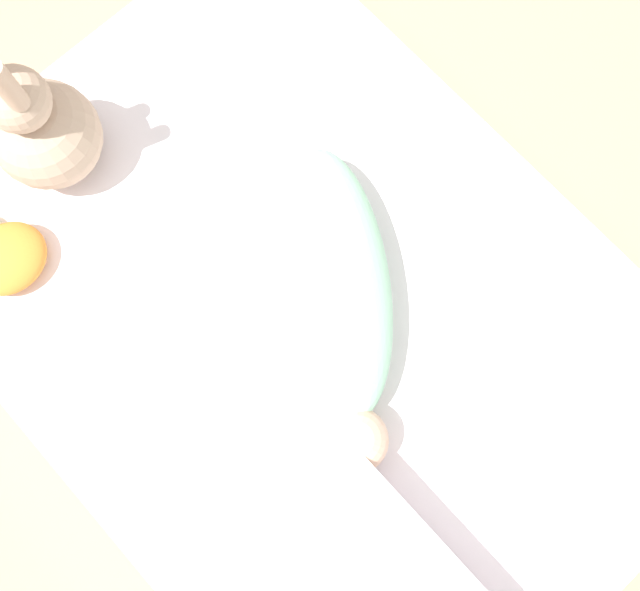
# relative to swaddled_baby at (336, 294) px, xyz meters

# --- Properties ---
(ground_plane) EXTENTS (12.00, 12.00, 0.00)m
(ground_plane) POSITION_rel_swaddled_baby_xyz_m (0.02, 0.05, -0.24)
(ground_plane) COLOR #9E8466
(bed_mattress) EXTENTS (1.31, 0.94, 0.17)m
(bed_mattress) POSITION_rel_swaddled_baby_xyz_m (0.02, 0.05, -0.15)
(bed_mattress) COLOR white
(bed_mattress) RESTS_ON ground_plane
(swaddled_baby) EXTENTS (0.50, 0.41, 0.14)m
(swaddled_baby) POSITION_rel_swaddled_baby_xyz_m (0.00, 0.00, 0.00)
(swaddled_baby) COLOR #99D6B2
(swaddled_baby) RESTS_ON bed_mattress
(bunny_plush) EXTENTS (0.18, 0.18, 0.34)m
(bunny_plush) POSITION_rel_swaddled_baby_xyz_m (0.52, 0.17, 0.05)
(bunny_plush) COLOR tan
(bunny_plush) RESTS_ON bed_mattress
(turtle_plush) EXTENTS (0.16, 0.14, 0.06)m
(turtle_plush) POSITION_rel_swaddled_baby_xyz_m (0.43, 0.36, -0.04)
(turtle_plush) COLOR orange
(turtle_plush) RESTS_ON bed_mattress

